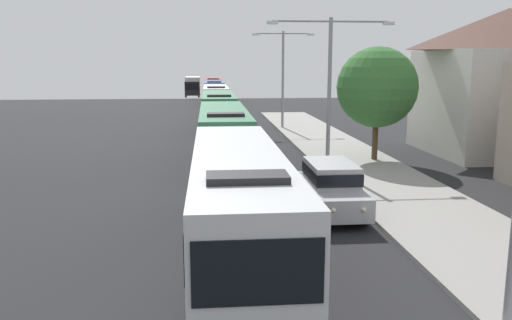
# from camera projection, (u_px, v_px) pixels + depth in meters

# --- Properties ---
(bus_lead) EXTENTS (2.58, 12.17, 3.21)m
(bus_lead) POSITION_uv_depth(u_px,v_px,m) (238.00, 199.00, 14.93)
(bus_lead) COLOR silver
(bus_lead) RESTS_ON ground_plane
(bus_second_in_line) EXTENTS (2.58, 12.01, 3.21)m
(bus_second_in_line) POSITION_uv_depth(u_px,v_px,m) (224.00, 135.00, 28.26)
(bus_second_in_line) COLOR #33724C
(bus_second_in_line) RESTS_ON ground_plane
(bus_middle) EXTENTS (2.58, 11.68, 3.21)m
(bus_middle) POSITION_uv_depth(u_px,v_px,m) (218.00, 111.00, 42.03)
(bus_middle) COLOR #33724C
(bus_middle) RESTS_ON ground_plane
(bus_fourth_in_line) EXTENTS (2.58, 11.52, 3.21)m
(bus_fourth_in_line) POSITION_uv_depth(u_px,v_px,m) (216.00, 99.00, 54.98)
(bus_fourth_in_line) COLOR silver
(bus_fourth_in_line) RESTS_ON ground_plane
(bus_rear) EXTENTS (2.58, 10.60, 3.21)m
(bus_rear) POSITION_uv_depth(u_px,v_px,m) (214.00, 92.00, 68.61)
(bus_rear) COLOR #284C8C
(bus_rear) RESTS_ON ground_plane
(bus_tail_end) EXTENTS (2.58, 12.19, 3.21)m
(bus_tail_end) POSITION_uv_depth(u_px,v_px,m) (213.00, 87.00, 80.98)
(bus_tail_end) COLOR maroon
(bus_tail_end) RESTS_ON ground_plane
(white_suv) EXTENTS (1.86, 4.91, 1.90)m
(white_suv) POSITION_uv_depth(u_px,v_px,m) (331.00, 186.00, 19.42)
(white_suv) COLOR #B7B7BC
(white_suv) RESTS_ON ground_plane
(box_truck_oncoming) EXTENTS (2.35, 8.35, 3.15)m
(box_truck_oncoming) POSITION_uv_depth(u_px,v_px,m) (193.00, 86.00, 86.18)
(box_truck_oncoming) COLOR black
(box_truck_oncoming) RESTS_ON ground_plane
(streetlamp_mid) EXTENTS (6.50, 0.28, 7.61)m
(streetlamp_mid) POSITION_uv_depth(u_px,v_px,m) (330.00, 75.00, 26.66)
(streetlamp_mid) COLOR gray
(streetlamp_mid) RESTS_ON sidewalk
(streetlamp_far) EXTENTS (5.08, 0.28, 7.90)m
(streetlamp_far) POSITION_uv_depth(u_px,v_px,m) (283.00, 69.00, 43.17)
(streetlamp_far) COLOR gray
(streetlamp_far) RESTS_ON sidewalk
(roadside_tree) EXTENTS (4.46, 4.46, 6.26)m
(roadside_tree) POSITION_uv_depth(u_px,v_px,m) (377.00, 87.00, 28.82)
(roadside_tree) COLOR #4C3823
(roadside_tree) RESTS_ON sidewalk
(house_distant_gabled) EXTENTS (8.95, 8.79, 8.71)m
(house_distant_gabled) POSITION_uv_depth(u_px,v_px,m) (504.00, 81.00, 31.60)
(house_distant_gabled) COLOR beige
(house_distant_gabled) RESTS_ON ground_plane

